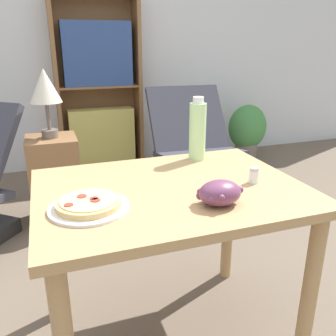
% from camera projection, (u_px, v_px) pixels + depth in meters
% --- Properties ---
extents(wall_back, '(8.00, 0.05, 2.60)m').
position_uv_depth(wall_back, '(69.00, 38.00, 3.44)').
color(wall_back, silver).
rests_on(wall_back, ground_plane).
extents(dining_table, '(1.01, 0.76, 0.73)m').
position_uv_depth(dining_table, '(170.00, 214.00, 1.40)').
color(dining_table, tan).
rests_on(dining_table, ground_plane).
extents(pizza_on_plate, '(0.27, 0.27, 0.04)m').
position_uv_depth(pizza_on_plate, '(89.00, 205.00, 1.17)').
color(pizza_on_plate, white).
rests_on(pizza_on_plate, dining_table).
extents(grape_bunch, '(0.16, 0.12, 0.09)m').
position_uv_depth(grape_bunch, '(220.00, 193.00, 1.20)').
color(grape_bunch, '#6B3856').
rests_on(grape_bunch, dining_table).
extents(drink_bottle, '(0.08, 0.08, 0.29)m').
position_uv_depth(drink_bottle, '(197.00, 131.00, 1.64)').
color(drink_bottle, '#B7EAA3').
rests_on(drink_bottle, dining_table).
extents(salt_shaker, '(0.04, 0.04, 0.06)m').
position_uv_depth(salt_shaker, '(254.00, 175.00, 1.39)').
color(salt_shaker, white).
rests_on(salt_shaker, dining_table).
extents(lounge_chair_far, '(0.72, 0.80, 0.88)m').
position_uv_depth(lounge_chair_far, '(193.00, 158.00, 3.16)').
color(lounge_chair_far, black).
rests_on(lounge_chair_far, ground_plane).
extents(bookshelf, '(0.83, 0.26, 1.69)m').
position_uv_depth(bookshelf, '(99.00, 94.00, 3.54)').
color(bookshelf, brown).
rests_on(bookshelf, ground_plane).
extents(side_table, '(0.34, 0.34, 0.63)m').
position_uv_depth(side_table, '(55.00, 180.00, 2.55)').
color(side_table, brown).
rests_on(side_table, ground_plane).
extents(table_lamp, '(0.21, 0.21, 0.46)m').
position_uv_depth(table_lamp, '(45.00, 89.00, 2.34)').
color(table_lamp, '#665B51').
rests_on(table_lamp, side_table).
extents(potted_plant_floor, '(0.43, 0.36, 0.62)m').
position_uv_depth(potted_plant_floor, '(247.00, 131.00, 3.92)').
color(potted_plant_floor, '#70665B').
rests_on(potted_plant_floor, ground_plane).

